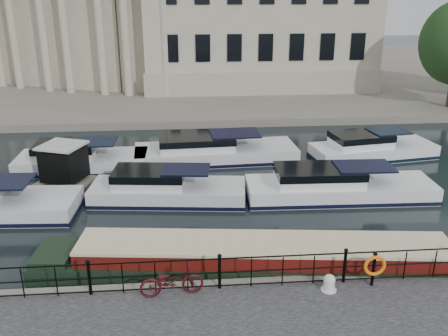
{
  "coord_description": "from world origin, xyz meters",
  "views": [
    {
      "loc": [
        -1.0,
        -15.65,
        9.62
      ],
      "look_at": [
        0.5,
        2.0,
        3.0
      ],
      "focal_mm": 40.0,
      "sensor_mm": 36.0,
      "label": 1
    }
  ],
  "objects_px": {
    "bicycle": "(171,281)",
    "mooring_bollard": "(329,283)",
    "narrowboat": "(263,263)",
    "life_ring_post": "(375,266)",
    "harbour_hut": "(64,166)"
  },
  "relations": [
    {
      "from": "bicycle",
      "to": "mooring_bollard",
      "type": "height_order",
      "value": "bicycle"
    },
    {
      "from": "mooring_bollard",
      "to": "narrowboat",
      "type": "xyz_separation_m",
      "value": [
        -1.73,
        2.05,
        -0.45
      ]
    },
    {
      "from": "life_ring_post",
      "to": "narrowboat",
      "type": "distance_m",
      "value": 3.84
    },
    {
      "from": "bicycle",
      "to": "harbour_hut",
      "type": "height_order",
      "value": "harbour_hut"
    },
    {
      "from": "harbour_hut",
      "to": "bicycle",
      "type": "bearing_deg",
      "value": -42.22
    },
    {
      "from": "harbour_hut",
      "to": "life_ring_post",
      "type": "bearing_deg",
      "value": -21.81
    },
    {
      "from": "life_ring_post",
      "to": "bicycle",
      "type": "bearing_deg",
      "value": 179.39
    },
    {
      "from": "life_ring_post",
      "to": "mooring_bollard",
      "type": "bearing_deg",
      "value": -176.12
    },
    {
      "from": "mooring_bollard",
      "to": "narrowboat",
      "type": "height_order",
      "value": "narrowboat"
    },
    {
      "from": "narrowboat",
      "to": "bicycle",
      "type": "bearing_deg",
      "value": -142.97
    },
    {
      "from": "bicycle",
      "to": "narrowboat",
      "type": "bearing_deg",
      "value": -65.73
    },
    {
      "from": "narrowboat",
      "to": "harbour_hut",
      "type": "relative_size",
      "value": 4.96
    },
    {
      "from": "life_ring_post",
      "to": "narrowboat",
      "type": "bearing_deg",
      "value": 148.52
    },
    {
      "from": "mooring_bollard",
      "to": "bicycle",
      "type": "bearing_deg",
      "value": 178.07
    },
    {
      "from": "life_ring_post",
      "to": "narrowboat",
      "type": "relative_size",
      "value": 0.07
    }
  ]
}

